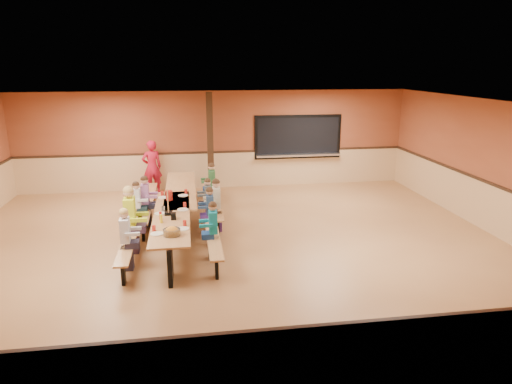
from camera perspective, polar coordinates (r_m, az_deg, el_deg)
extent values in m
plane|color=#956138|center=(9.81, -2.95, -6.91)|extent=(12.00, 12.00, 0.00)
cube|color=brown|center=(14.23, -5.06, 6.47)|extent=(12.00, 0.04, 3.00)
cube|color=brown|center=(4.69, 3.06, -13.26)|extent=(12.00, 0.04, 3.00)
cube|color=brown|center=(11.55, 28.08, 2.51)|extent=(0.04, 10.00, 3.00)
cube|color=white|center=(9.09, -3.22, 10.82)|extent=(12.00, 10.00, 0.04)
cube|color=black|center=(14.58, 5.27, 6.89)|extent=(2.60, 0.06, 1.20)
cube|color=silver|center=(14.59, 5.29, 4.62)|extent=(2.70, 0.28, 0.06)
cube|color=black|center=(13.62, -5.74, 6.04)|extent=(0.18, 0.18, 3.00)
cube|color=#AF7745|center=(9.68, -10.51, -2.93)|extent=(0.75, 3.60, 0.04)
cube|color=black|center=(8.37, -10.68, -8.70)|extent=(0.08, 0.60, 0.70)
cube|color=black|center=(11.27, -10.21, -2.22)|extent=(0.08, 0.60, 0.70)
cube|color=#AF7745|center=(9.84, -15.24, -4.69)|extent=(0.26, 3.60, 0.04)
cube|color=black|center=(9.92, -15.15, -5.91)|extent=(0.06, 0.18, 0.41)
cube|color=#AF7745|center=(9.78, -5.58, -4.33)|extent=(0.26, 3.60, 0.04)
cube|color=black|center=(9.86, -5.55, -5.56)|extent=(0.06, 0.18, 0.41)
cube|color=#AF7745|center=(11.68, -9.40, 0.35)|extent=(0.75, 3.60, 0.04)
cube|color=black|center=(10.30, -9.38, -3.89)|extent=(0.08, 0.60, 0.70)
cube|color=black|center=(13.27, -9.27, 0.56)|extent=(0.08, 0.60, 0.70)
cube|color=#AF7745|center=(11.80, -13.34, -1.16)|extent=(0.26, 3.60, 0.04)
cube|color=black|center=(11.86, -13.28, -2.20)|extent=(0.06, 0.18, 0.41)
cube|color=#AF7745|center=(11.77, -5.32, -0.84)|extent=(0.26, 3.60, 0.04)
cube|color=black|center=(11.83, -5.29, -1.88)|extent=(0.06, 0.18, 0.41)
imported|color=#B1142A|center=(13.93, -12.87, 3.04)|extent=(0.68, 0.56, 1.62)
cylinder|color=red|center=(10.70, -10.80, -0.42)|extent=(0.16, 0.16, 0.22)
cube|color=black|center=(9.38, -10.27, -2.99)|extent=(0.10, 0.14, 0.13)
cylinder|color=yellow|center=(9.21, -11.77, -3.29)|extent=(0.06, 0.06, 0.17)
cylinder|color=#B2140F|center=(9.38, -11.85, -2.94)|extent=(0.06, 0.06, 0.17)
cube|color=black|center=(9.69, -10.88, -2.63)|extent=(0.16, 0.16, 0.06)
cube|color=#AF7745|center=(9.60, -10.96, -1.04)|extent=(0.02, 0.09, 0.50)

